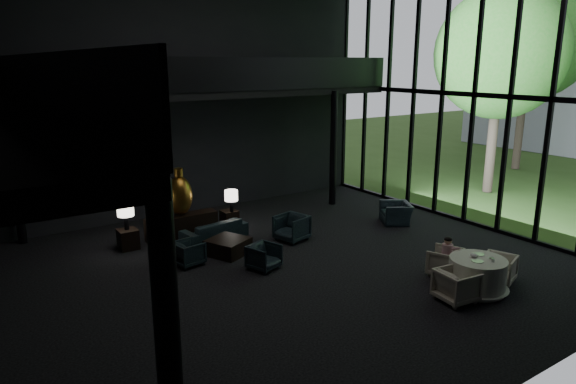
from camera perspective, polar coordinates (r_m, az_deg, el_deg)
floor at (r=12.76m, az=-0.70°, el=-8.60°), size 14.00×12.00×0.02m
wall_back at (r=17.12m, az=-12.05°, el=10.76°), size 14.00×0.04×8.00m
wall_front at (r=7.56m, az=25.19°, el=5.60°), size 14.00×0.04×8.00m
curtain_wall at (r=16.65m, az=20.01°, el=10.13°), size 0.20×12.00×8.00m
mezzanine_back at (r=16.62m, az=-7.47°, el=10.85°), size 12.00×2.00×0.25m
railing_left at (r=9.94m, az=-26.10°, el=10.77°), size 0.06×12.00×1.00m
railing_back at (r=15.71m, az=-5.86°, el=12.90°), size 12.00×0.06×1.00m
column_nw at (r=15.88m, az=-28.15°, el=1.83°), size 0.24×0.24×4.00m
column_ne at (r=18.07m, az=5.05°, el=4.80°), size 0.24×0.24×4.00m
tree_near at (r=21.08m, az=22.55°, el=13.98°), size 4.80×4.80×7.65m
tree_far at (r=26.39m, az=25.27°, el=15.22°), size 5.60×5.60×8.80m
console at (r=15.23m, az=-11.70°, el=-3.72°), size 2.09×0.48×0.67m
bronze_urn at (r=15.02m, az=-11.95°, el=-0.34°), size 0.73×0.73×1.37m
side_table_left at (r=14.68m, az=-17.35°, el=-5.02°), size 0.50×0.50×0.54m
table_lamp_left at (r=14.47m, az=-17.62°, el=-1.99°), size 0.44×0.44×0.74m
side_table_right at (r=15.97m, az=-6.52°, el=-2.94°), size 0.47×0.47×0.51m
table_lamp_right at (r=15.63m, az=-6.33°, el=-0.49°), size 0.40×0.40×0.68m
sofa at (r=14.85m, az=-8.20°, el=-3.98°), size 1.82×0.76×0.69m
lounge_armchair_west at (r=13.18m, az=-10.98°, el=-6.70°), size 0.64×0.67×0.61m
lounge_armchair_east at (r=14.60m, az=0.40°, el=-3.77°), size 0.98×1.02×0.88m
lounge_armchair_south at (r=12.70m, az=-2.70°, el=-7.23°), size 0.75×0.73×0.62m
window_armchair at (r=16.54m, az=11.93°, el=-2.04°), size 0.98×1.09×0.80m
coffee_table at (r=13.75m, az=-6.69°, el=-6.03°), size 1.25×1.25×0.42m
dining_table at (r=12.29m, az=20.24°, el=-8.82°), size 1.40×1.40×0.75m
dining_chair_north at (r=12.88m, az=17.03°, el=-7.37°), size 0.87×0.85×0.70m
dining_chair_east at (r=12.91m, az=22.34°, el=-7.86°), size 0.79×0.82×0.67m
dining_chair_west at (r=11.61m, az=18.24°, el=-9.68°), size 0.79×0.83×0.78m
child at (r=12.68m, az=17.31°, el=-5.94°), size 0.25×0.25×0.54m
plate_a at (r=11.97m, az=20.30°, el=-7.22°), size 0.31×0.31×0.02m
plate_b at (r=12.39m, az=20.46°, el=-6.50°), size 0.27×0.27×0.02m
saucer at (r=12.27m, az=21.64°, el=-6.83°), size 0.16×0.16×0.01m
coffee_cup at (r=12.20m, az=21.64°, el=-6.77°), size 0.09×0.09×0.06m
cereal_bowl at (r=12.18m, az=19.95°, el=-6.64°), size 0.17×0.17×0.08m
cream_pot at (r=12.05m, az=21.83°, el=-7.07°), size 0.07×0.07×0.07m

